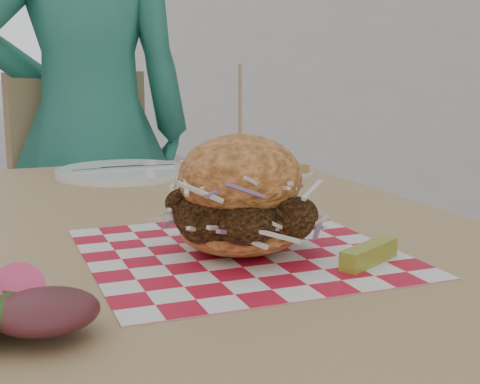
{
  "coord_description": "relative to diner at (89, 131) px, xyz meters",
  "views": [
    {
      "loc": [
        0.04,
        -1.21,
        0.98
      ],
      "look_at": [
        0.33,
        -0.49,
        0.82
      ],
      "focal_mm": 50.0,
      "sensor_mm": 36.0,
      "label": 1
    }
  ],
  "objects": [
    {
      "name": "diner",
      "position": [
        0.0,
        0.0,
        0.0
      ],
      "size": [
        0.6,
        0.41,
        1.59
      ],
      "primitive_type": "imported",
      "rotation": [
        0.0,
        0.0,
        3.08
      ],
      "color": "#2A7A65",
      "rests_on": "ground"
    },
    {
      "name": "patio_table",
      "position": [
        -0.01,
        -0.91,
        -0.12
      ],
      "size": [
        0.8,
        1.2,
        0.75
      ],
      "color": "#A2805A",
      "rests_on": "ground"
    },
    {
      "name": "patio_chair",
      "position": [
        -0.04,
        0.04,
        -0.24
      ],
      "size": [
        0.54,
        0.54,
        0.95
      ],
      "rotation": [
        0.0,
        0.0,
        0.33
      ],
      "color": "#A2805A",
      "rests_on": "ground"
    },
    {
      "name": "paper_liner",
      "position": [
        0.01,
        -1.1,
        -0.04
      ],
      "size": [
        0.36,
        0.36,
        0.0
      ],
      "primitive_type": "cube",
      "color": "red",
      "rests_on": "patio_table"
    },
    {
      "name": "sandwich",
      "position": [
        0.01,
        -1.1,
        0.02
      ],
      "size": [
        0.2,
        0.2,
        0.22
      ],
      "color": "orange",
      "rests_on": "paper_liner"
    },
    {
      "name": "pickle_spear",
      "position": [
        0.13,
        -1.19,
        -0.03
      ],
      "size": [
        0.09,
        0.07,
        0.02
      ],
      "primitive_type": "cube",
      "rotation": [
        0.0,
        0.0,
        0.5
      ],
      "color": "olive",
      "rests_on": "paper_liner"
    },
    {
      "name": "side_salad",
      "position": [
        -0.26,
        -1.25,
        -0.03
      ],
      "size": [
        0.14,
        0.14,
        0.05
      ],
      "color": "#3F1419",
      "rests_on": "patio_table"
    },
    {
      "name": "place_setting",
      "position": [
        -0.01,
        -0.48,
        -0.04
      ],
      "size": [
        0.27,
        0.27,
        0.02
      ],
      "color": "white",
      "rests_on": "patio_table"
    },
    {
      "name": "kraft_tray",
      "position": [
        0.26,
        -0.57,
        -0.02
      ],
      "size": [
        0.15,
        0.12,
        0.06
      ],
      "color": "#9B7946",
      "rests_on": "patio_table"
    }
  ]
}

